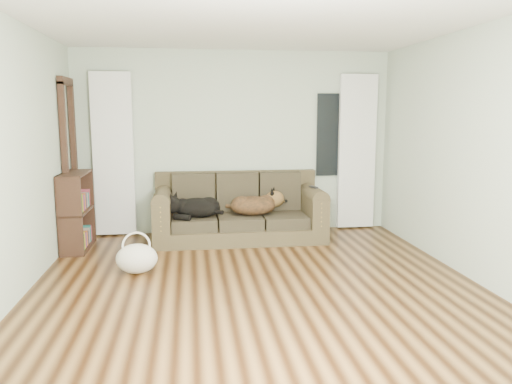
{
  "coord_description": "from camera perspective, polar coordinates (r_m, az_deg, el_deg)",
  "views": [
    {
      "loc": [
        -0.65,
        -4.68,
        1.73
      ],
      "look_at": [
        0.19,
        1.6,
        0.72
      ],
      "focal_mm": 35.0,
      "sensor_mm": 36.0,
      "label": 1
    }
  ],
  "objects": [
    {
      "name": "dog_black_lab",
      "position": [
        6.68,
        -7.06,
        -1.76
      ],
      "size": [
        0.68,
        0.51,
        0.26
      ],
      "primitive_type": "ellipsoid",
      "rotation": [
        0.0,
        0.0,
        -0.13
      ],
      "color": "black",
      "rests_on": "sofa"
    },
    {
      "name": "sofa",
      "position": [
        6.81,
        -1.94,
        -1.74
      ],
      "size": [
        2.29,
        0.99,
        0.94
      ],
      "primitive_type": "cube",
      "color": "#362C22",
      "rests_on": "floor"
    },
    {
      "name": "door_casing",
      "position": [
        6.94,
        -20.47,
        2.9
      ],
      "size": [
        0.07,
        0.6,
        2.1
      ],
      "primitive_type": "cube",
      "color": "black",
      "rests_on": "ground"
    },
    {
      "name": "floor",
      "position": [
        5.03,
        0.28,
        -11.01
      ],
      "size": [
        5.0,
        5.0,
        0.0
      ],
      "primitive_type": "plane",
      "color": "black",
      "rests_on": "ground"
    },
    {
      "name": "dog_shepherd",
      "position": [
        6.8,
        -0.06,
        -1.41
      ],
      "size": [
        0.65,
        0.46,
        0.28
      ],
      "primitive_type": "ellipsoid",
      "rotation": [
        0.0,
        0.0,
        3.14
      ],
      "color": "black",
      "rests_on": "sofa"
    },
    {
      "name": "wall_left",
      "position": [
        4.97,
        -26.4,
        3.18
      ],
      "size": [
        0.04,
        5.0,
        2.6
      ],
      "primitive_type": "cube",
      "color": "#A8BAA4",
      "rests_on": "ground"
    },
    {
      "name": "tote_bag",
      "position": [
        5.6,
        -13.47,
        -7.44
      ],
      "size": [
        0.53,
        0.46,
        0.33
      ],
      "primitive_type": "ellipsoid",
      "rotation": [
        0.0,
        0.0,
        -0.29
      ],
      "color": "silver",
      "rests_on": "floor"
    },
    {
      "name": "curtain_right",
      "position": [
        7.53,
        11.45,
        4.5
      ],
      "size": [
        0.55,
        0.08,
        2.25
      ],
      "primitive_type": "cube",
      "color": "white",
      "rests_on": "ground"
    },
    {
      "name": "ceiling",
      "position": [
        4.81,
        0.31,
        19.52
      ],
      "size": [
        5.0,
        5.0,
        0.0
      ],
      "primitive_type": "plane",
      "color": "white",
      "rests_on": "ground"
    },
    {
      "name": "curtain_left",
      "position": [
        7.2,
        -15.98,
        4.13
      ],
      "size": [
        0.55,
        0.08,
        2.25
      ],
      "primitive_type": "cube",
      "color": "white",
      "rests_on": "ground"
    },
    {
      "name": "tv_remote",
      "position": [
        6.79,
        6.59,
        0.57
      ],
      "size": [
        0.1,
        0.2,
        0.02
      ],
      "primitive_type": "cube",
      "rotation": [
        0.0,
        0.0,
        0.25
      ],
      "color": "black",
      "rests_on": "sofa"
    },
    {
      "name": "wall_right",
      "position": [
        5.52,
        24.16,
        3.83
      ],
      "size": [
        0.04,
        5.0,
        2.6
      ],
      "primitive_type": "cube",
      "color": "#A8BAA4",
      "rests_on": "ground"
    },
    {
      "name": "window_pane",
      "position": [
        7.46,
        8.82,
        6.46
      ],
      "size": [
        0.5,
        0.03,
        1.2
      ],
      "primitive_type": "cube",
      "color": "black",
      "rests_on": "wall_back"
    },
    {
      "name": "bookshelf",
      "position": [
        6.73,
        -19.83,
        -1.99
      ],
      "size": [
        0.37,
        0.81,
        0.98
      ],
      "primitive_type": "cube",
      "rotation": [
        0.0,
        0.0,
        0.09
      ],
      "color": "black",
      "rests_on": "floor"
    },
    {
      "name": "wall_back",
      "position": [
        7.23,
        -2.42,
        5.68
      ],
      "size": [
        4.5,
        0.04,
        2.6
      ],
      "primitive_type": "cube",
      "color": "#A8BAA4",
      "rests_on": "ground"
    }
  ]
}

